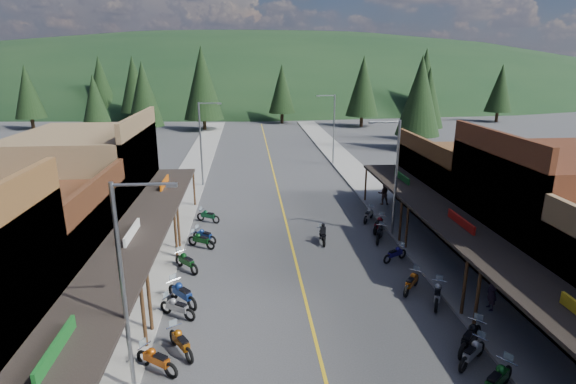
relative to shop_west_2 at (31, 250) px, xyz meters
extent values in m
plane|color=#38383A|center=(13.75, -1.70, -2.53)|extent=(220.00, 220.00, 0.00)
cube|color=gold|center=(13.75, 18.30, -2.53)|extent=(0.15, 90.00, 0.01)
cube|color=gray|center=(5.05, 18.30, -2.46)|extent=(3.40, 94.00, 0.15)
cube|color=gray|center=(22.45, 18.30, -2.46)|extent=(3.40, 94.00, 0.15)
cube|color=brown|center=(3.60, -9.60, 1.57)|extent=(0.30, 10.20, 8.20)
cube|color=black|center=(5.05, -9.60, 0.47)|extent=(3.20, 10.20, 0.18)
cylinder|color=#472D19|center=(6.55, -5.10, -1.03)|extent=(0.16, 0.16, 3.00)
cube|color=#14591E|center=(5.05, -9.60, 0.67)|extent=(0.12, 3.00, 0.70)
cube|color=#3F2111|center=(-0.25, 0.00, -0.03)|extent=(8.00, 9.00, 5.00)
cube|color=#3F2111|center=(3.60, 0.00, 0.57)|extent=(0.30, 9.00, 6.20)
cube|color=black|center=(5.05, 0.00, 0.47)|extent=(3.20, 9.00, 0.18)
cylinder|color=#472D19|center=(6.55, -3.90, -1.03)|extent=(0.16, 0.16, 3.00)
cylinder|color=#472D19|center=(6.55, 3.90, -1.03)|extent=(0.16, 0.16, 3.00)
cube|color=silver|center=(5.05, 0.00, 0.67)|extent=(0.12, 3.00, 0.70)
cube|color=brown|center=(-0.25, 9.60, 0.97)|extent=(8.00, 10.20, 7.00)
cube|color=brown|center=(3.60, 9.60, 1.57)|extent=(0.30, 10.20, 8.20)
cube|color=black|center=(5.05, 9.60, 0.47)|extent=(3.20, 10.20, 0.18)
cylinder|color=#472D19|center=(6.55, 5.10, -1.03)|extent=(0.16, 0.16, 3.00)
cylinder|color=#472D19|center=(6.55, 14.10, -1.03)|extent=(0.16, 0.16, 3.00)
cube|color=#CC590C|center=(5.05, 9.60, 0.67)|extent=(0.12, 3.00, 0.70)
cylinder|color=#472D19|center=(20.95, -5.10, -1.03)|extent=(0.16, 0.16, 3.00)
cube|color=#562B19|center=(27.75, 0.00, 0.97)|extent=(8.00, 9.00, 7.00)
cube|color=#562B19|center=(23.90, 0.00, 1.57)|extent=(0.30, 9.00, 8.20)
cube|color=black|center=(22.45, 0.00, 0.47)|extent=(3.20, 9.00, 0.18)
cylinder|color=#472D19|center=(20.95, -3.90, -1.03)|extent=(0.16, 0.16, 3.00)
cylinder|color=#472D19|center=(20.95, 3.90, -1.03)|extent=(0.16, 0.16, 3.00)
cube|color=#B2140F|center=(22.45, 0.00, 0.67)|extent=(0.12, 3.00, 0.70)
cube|color=#4C2D16|center=(27.75, 9.60, -0.03)|extent=(8.00, 10.20, 5.00)
cube|color=#4C2D16|center=(23.90, 9.60, 0.57)|extent=(0.30, 10.20, 6.20)
cube|color=black|center=(22.45, 9.60, 0.47)|extent=(3.20, 10.20, 0.18)
cylinder|color=#472D19|center=(20.95, 5.10, -1.03)|extent=(0.16, 0.16, 3.00)
cylinder|color=#472D19|center=(20.95, 14.10, -1.03)|extent=(0.16, 0.16, 3.00)
cube|color=#14591E|center=(22.45, 9.60, 0.67)|extent=(0.12, 3.00, 0.70)
cylinder|color=gray|center=(6.65, -7.70, 1.47)|extent=(0.16, 0.16, 8.00)
cylinder|color=gray|center=(7.65, -7.70, 5.37)|extent=(2.00, 0.10, 0.10)
cube|color=gray|center=(8.55, -7.70, 5.32)|extent=(0.35, 0.18, 0.12)
cylinder|color=gray|center=(6.65, 20.30, 1.47)|extent=(0.16, 0.16, 8.00)
cylinder|color=gray|center=(7.65, 20.30, 5.37)|extent=(2.00, 0.10, 0.10)
cube|color=gray|center=(8.55, 20.30, 5.32)|extent=(0.35, 0.18, 0.12)
cylinder|color=gray|center=(20.85, 6.30, 1.47)|extent=(0.16, 0.16, 8.00)
cylinder|color=gray|center=(19.85, 6.30, 5.37)|extent=(2.00, 0.10, 0.10)
cube|color=gray|center=(18.95, 6.30, 5.32)|extent=(0.35, 0.18, 0.12)
cylinder|color=gray|center=(20.85, 28.30, 1.47)|extent=(0.16, 0.16, 8.00)
cylinder|color=gray|center=(19.85, 28.30, 5.37)|extent=(2.00, 0.10, 0.10)
cube|color=gray|center=(18.95, 28.30, 5.32)|extent=(0.35, 0.18, 0.12)
ellipsoid|color=black|center=(13.75, 133.30, -2.53)|extent=(310.00, 140.00, 60.00)
cylinder|color=black|center=(-26.25, 60.30, -1.53)|extent=(0.60, 0.60, 2.00)
cone|color=black|center=(-26.25, 60.30, 3.97)|extent=(5.04, 5.04, 9.00)
cylinder|color=black|center=(-10.25, 68.30, -1.53)|extent=(0.60, 0.60, 2.00)
cone|color=black|center=(-10.25, 68.30, 4.72)|extent=(5.88, 5.88, 10.50)
cylinder|color=black|center=(3.75, 56.30, -1.53)|extent=(0.60, 0.60, 2.00)
cone|color=black|center=(3.75, 56.30, 5.47)|extent=(6.72, 6.72, 12.00)
cylinder|color=black|center=(17.75, 64.30, -1.53)|extent=(0.60, 0.60, 2.00)
cone|color=black|center=(17.75, 64.30, 3.97)|extent=(5.04, 5.04, 9.00)
cylinder|color=black|center=(31.75, 58.30, -1.53)|extent=(0.60, 0.60, 2.00)
cone|color=black|center=(31.75, 58.30, 4.72)|extent=(5.88, 5.88, 10.50)
cylinder|color=black|center=(47.75, 70.30, -1.53)|extent=(0.60, 0.60, 2.00)
cone|color=black|center=(47.75, 70.30, 5.47)|extent=(6.72, 6.72, 12.00)
cylinder|color=black|center=(59.75, 62.30, -1.53)|extent=(0.60, 0.60, 2.00)
cone|color=black|center=(59.75, 62.30, 3.97)|extent=(5.04, 5.04, 9.00)
cylinder|color=black|center=(-18.25, 74.30, -1.53)|extent=(0.60, 0.60, 2.00)
cone|color=black|center=(-18.25, 74.30, 4.72)|extent=(5.88, 5.88, 10.50)
cylinder|color=black|center=(-8.25, 38.30, -1.53)|extent=(0.60, 0.60, 2.00)
cone|color=black|center=(-8.25, 38.30, 3.47)|extent=(4.48, 4.48, 8.00)
cylinder|color=black|center=(37.75, 43.30, -1.53)|extent=(0.60, 0.60, 2.00)
cone|color=black|center=(37.75, 43.30, 3.87)|extent=(4.93, 4.93, 8.80)
cylinder|color=black|center=(-4.25, 48.30, -1.53)|extent=(0.60, 0.60, 2.00)
cone|color=black|center=(-4.25, 48.30, 4.27)|extent=(5.38, 5.38, 9.60)
cylinder|color=black|center=(33.75, 36.30, -1.53)|extent=(0.60, 0.60, 2.00)
cone|color=black|center=(33.75, 36.30, 4.67)|extent=(5.82, 5.82, 10.40)
imported|color=#2F2132|center=(22.50, -3.67, -1.47)|extent=(0.49, 0.70, 1.84)
imported|color=#4F3831|center=(22.15, 12.84, -1.45)|extent=(0.94, 0.59, 1.87)
camera|label=1|loc=(11.02, -21.91, 9.20)|focal=28.00mm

